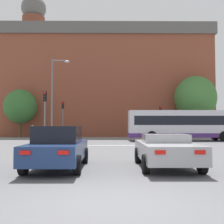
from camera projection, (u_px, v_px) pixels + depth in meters
name	position (u px, v px, depth m)	size (l,w,h in m)	color
ground_plane	(114.00, 205.00, 5.64)	(400.00, 400.00, 0.00)	#545456
stop_line_strip	(111.00, 145.00, 21.90)	(8.75, 0.30, 0.01)	silver
far_pavement	(110.00, 138.00, 34.02)	(69.72, 2.50, 0.01)	#A09B91
brick_civic_building	(106.00, 83.00, 43.61)	(29.92, 12.11, 21.84)	brown
car_saloon_left	(58.00, 147.00, 10.35)	(1.94, 4.56, 1.56)	navy
car_roadster_right	(166.00, 150.00, 10.51)	(2.08, 4.34, 1.25)	#9E9EA3
bus_crossing_lead	(185.00, 125.00, 28.41)	(11.39, 2.67, 3.04)	silver
traffic_light_far_left	(63.00, 114.00, 33.09)	(0.26, 0.31, 4.32)	slate
traffic_light_far_right	(160.00, 117.00, 33.48)	(0.26, 0.31, 3.77)	slate
traffic_light_near_left	(45.00, 109.00, 22.68)	(0.26, 0.31, 4.30)	slate
street_lamp_junction	(55.00, 92.00, 27.49)	(1.77, 0.36, 8.09)	slate
pedestrian_waiting	(187.00, 130.00, 34.78)	(0.42, 0.45, 1.74)	brown
pedestrian_walking_east	(32.00, 130.00, 34.15)	(0.32, 0.45, 1.58)	black
pedestrian_walking_west	(184.00, 130.00, 33.68)	(0.43, 0.28, 1.74)	brown
tree_by_building	(195.00, 98.00, 35.74)	(5.29, 5.29, 7.84)	#4C3823
tree_kerbside	(20.00, 107.00, 35.61)	(4.13, 4.13, 6.11)	#4C3823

